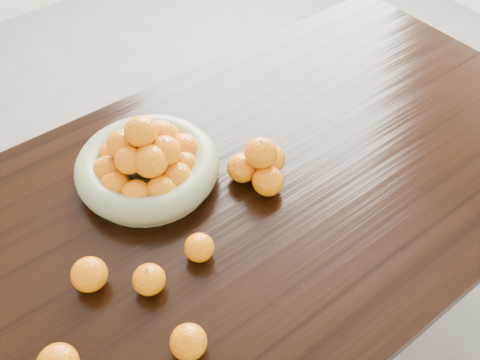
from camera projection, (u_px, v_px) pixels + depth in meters
ground at (235, 341)px, 1.84m from camera, size 5.00×5.00×0.00m
dining_table at (233, 222)px, 1.35m from camera, size 2.00×1.00×0.75m
fruit_bowl at (147, 163)px, 1.30m from camera, size 0.35×0.35×0.19m
orange_pyramid at (260, 165)px, 1.29m from camera, size 0.15×0.15×0.13m
loose_orange_0 at (149, 279)px, 1.10m from camera, size 0.07×0.07×0.06m
loose_orange_1 at (188, 342)px, 1.00m from camera, size 0.07×0.07×0.07m
loose_orange_2 at (199, 248)px, 1.15m from camera, size 0.07×0.07×0.06m
loose_orange_3 at (89, 274)px, 1.10m from camera, size 0.08×0.08×0.07m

